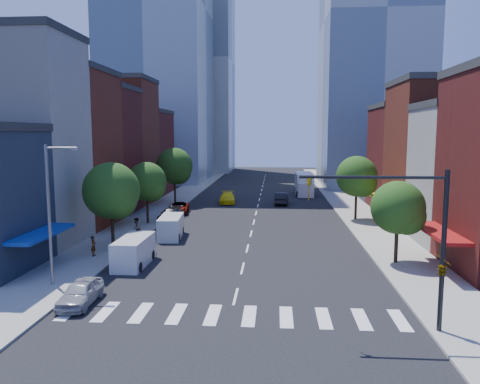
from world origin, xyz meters
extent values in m
plane|color=black|center=(0.00, 0.00, 0.00)|extent=(220.00, 220.00, 0.00)
cube|color=gray|center=(-12.50, 40.00, 0.07)|extent=(5.00, 120.00, 0.15)
cube|color=gray|center=(12.50, 40.00, 0.07)|extent=(5.00, 120.00, 0.15)
cube|color=silver|center=(0.00, -3.00, 0.01)|extent=(19.00, 3.00, 0.01)
cube|color=silver|center=(-21.00, 12.00, 9.00)|extent=(12.00, 8.00, 18.00)
cube|color=maroon|center=(-21.00, 20.50, 8.00)|extent=(12.00, 9.00, 16.00)
cube|color=#531614|center=(-21.00, 29.00, 7.50)|extent=(12.00, 8.00, 15.00)
cube|color=maroon|center=(-21.00, 37.50, 8.50)|extent=(12.00, 9.00, 17.00)
cube|color=#531614|center=(-21.00, 47.00, 6.50)|extent=(12.00, 10.00, 13.00)
cube|color=maroon|center=(21.00, 24.00, 7.50)|extent=(12.00, 10.00, 15.00)
cube|color=#531614|center=(21.00, 34.00, 6.50)|extent=(12.00, 10.00, 13.00)
cube|color=#8C99A8|center=(-22.00, 70.00, 35.00)|extent=(20.00, 22.00, 70.00)
cube|color=#9EA5AD|center=(20.00, 62.00, 30.00)|extent=(18.00, 20.00, 60.00)
cube|color=#9EA5AD|center=(-18.00, 95.00, 28.00)|extent=(18.00, 18.00, 56.00)
cylinder|color=black|center=(10.50, -4.50, 4.15)|extent=(0.24, 0.24, 8.00)
cylinder|color=black|center=(7.00, -4.50, 7.75)|extent=(7.00, 0.16, 0.16)
imported|color=gold|center=(4.00, -4.50, 7.15)|extent=(0.22, 0.18, 1.10)
imported|color=gold|center=(10.50, -4.50, 3.35)|extent=(0.48, 2.24, 0.90)
cylinder|color=slate|center=(-12.00, 1.00, 4.65)|extent=(0.20, 0.20, 9.00)
cylinder|color=slate|center=(-11.00, 1.00, 8.95)|extent=(2.00, 0.14, 0.14)
cube|color=slate|center=(-10.10, 1.00, 8.90)|extent=(0.50, 0.25, 0.18)
cylinder|color=black|center=(-11.50, 11.00, 2.11)|extent=(0.28, 0.28, 3.92)
sphere|color=#1A4012|center=(-11.50, 11.00, 5.05)|extent=(4.80, 4.80, 4.80)
sphere|color=#1A4012|center=(-10.90, 10.70, 4.35)|extent=(3.36, 3.36, 3.36)
cylinder|color=black|center=(-11.50, 22.00, 1.97)|extent=(0.28, 0.28, 3.64)
sphere|color=#1A4012|center=(-11.50, 22.00, 4.70)|extent=(4.20, 4.20, 4.20)
sphere|color=#1A4012|center=(-10.90, 21.70, 4.05)|extent=(2.94, 2.94, 2.94)
cylinder|color=black|center=(-11.50, 36.00, 2.25)|extent=(0.28, 0.28, 4.20)
sphere|color=#1A4012|center=(-11.50, 36.00, 5.40)|extent=(5.00, 5.00, 5.00)
sphere|color=#1A4012|center=(-10.90, 35.70, 4.65)|extent=(3.50, 3.50, 3.50)
cylinder|color=black|center=(11.50, 8.00, 1.83)|extent=(0.28, 0.28, 3.36)
sphere|color=#1A4012|center=(11.50, 8.00, 4.35)|extent=(4.00, 4.00, 4.00)
sphere|color=#1A4012|center=(12.10, 7.70, 3.75)|extent=(2.80, 2.80, 2.80)
cylinder|color=black|center=(11.50, 26.00, 2.11)|extent=(0.28, 0.28, 3.92)
sphere|color=#1A4012|center=(11.50, 26.00, 5.05)|extent=(4.60, 4.60, 4.60)
sphere|color=#1A4012|center=(12.10, 25.70, 4.35)|extent=(3.22, 3.22, 3.22)
imported|color=#9F9FA3|center=(-8.84, -2.00, 0.71)|extent=(1.79, 4.23, 1.43)
imported|color=black|center=(-7.78, 15.52, 0.65)|extent=(1.89, 4.11, 1.30)
imported|color=#999999|center=(-9.50, 29.07, 0.68)|extent=(2.77, 5.10, 1.36)
imported|color=black|center=(-9.50, 24.28, 0.71)|extent=(2.35, 5.03, 1.42)
cube|color=silver|center=(-8.19, 6.19, 1.05)|extent=(2.05, 5.04, 2.11)
cube|color=black|center=(-8.21, 4.29, 1.35)|extent=(1.87, 1.02, 0.90)
cylinder|color=black|center=(-9.11, 4.50, 0.35)|extent=(0.26, 0.76, 0.76)
cylinder|color=black|center=(-7.30, 4.48, 0.35)|extent=(0.26, 0.76, 0.76)
cylinder|color=black|center=(-9.08, 7.91, 0.35)|extent=(0.26, 0.76, 0.76)
cylinder|color=black|center=(-7.27, 7.89, 0.35)|extent=(0.26, 0.76, 0.76)
cube|color=silver|center=(-7.50, 15.65, 1.03)|extent=(2.38, 5.06, 2.06)
cube|color=black|center=(-7.34, 13.79, 1.32)|extent=(1.89, 1.13, 0.88)
cylinder|color=black|center=(-8.24, 13.91, 0.34)|extent=(0.31, 0.76, 0.75)
cylinder|color=black|center=(-6.48, 14.07, 0.34)|extent=(0.31, 0.76, 0.75)
cylinder|color=black|center=(-8.52, 17.24, 0.34)|extent=(0.31, 0.76, 0.75)
cylinder|color=black|center=(-6.76, 17.39, 0.34)|extent=(0.31, 0.76, 0.75)
imported|color=#FFEA0D|center=(-4.42, 38.13, 0.76)|extent=(2.52, 5.37, 1.51)
imported|color=black|center=(3.29, 37.62, 0.82)|extent=(2.06, 5.07, 1.64)
imported|color=#999999|center=(7.65, 55.84, 0.75)|extent=(2.34, 4.63, 1.51)
cube|color=silver|center=(6.99, 48.54, 1.76)|extent=(2.71, 7.18, 3.52)
cube|color=silver|center=(7.03, 44.36, 1.21)|extent=(2.44, 2.00, 2.20)
cylinder|color=black|center=(5.81, 45.22, 0.50)|extent=(0.34, 0.99, 0.99)
cylinder|color=black|center=(8.23, 45.25, 0.50)|extent=(0.34, 0.99, 0.99)
cylinder|color=black|center=(5.76, 50.18, 0.50)|extent=(0.34, 0.99, 0.99)
cylinder|color=black|center=(8.18, 50.20, 0.50)|extent=(0.34, 0.99, 0.99)
imported|color=#999999|center=(-12.04, 8.04, 0.95)|extent=(0.44, 0.62, 1.61)
imported|color=#999999|center=(-10.50, 14.51, 1.11)|extent=(0.75, 0.95, 1.92)
camera|label=1|loc=(2.33, -27.30, 9.85)|focal=35.00mm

